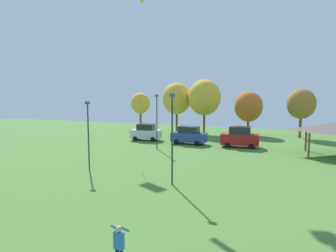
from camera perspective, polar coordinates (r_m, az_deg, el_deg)
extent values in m
cube|color=#2D6BB2|center=(11.85, -9.32, -20.71)|extent=(0.36, 0.20, 0.64)
sphere|color=#DBAD89|center=(11.65, -9.36, -18.77)|extent=(0.23, 0.23, 0.23)
cylinder|color=#2D6BB2|center=(11.85, -10.07, -18.51)|extent=(0.08, 0.51, 0.39)
cylinder|color=#2D6BB2|center=(11.64, -8.11, -18.93)|extent=(0.08, 0.51, 0.39)
cube|color=silver|center=(41.53, -4.21, -1.52)|extent=(4.30, 2.34, 1.16)
cube|color=#1E232D|center=(41.41, -4.23, -0.17)|extent=(2.45, 1.96, 0.81)
cylinder|color=black|center=(40.37, -2.89, -2.57)|extent=(0.66, 0.30, 0.64)
cylinder|color=black|center=(42.11, -2.18, -2.20)|extent=(0.66, 0.30, 0.64)
cylinder|color=black|center=(41.17, -6.29, -2.43)|extent=(0.66, 0.30, 0.64)
cylinder|color=black|center=(42.87, -5.45, -2.07)|extent=(0.66, 0.30, 0.64)
cube|color=#234299|center=(38.57, 4.00, -2.13)|extent=(4.54, 1.95, 1.16)
cube|color=#1E232D|center=(38.44, 4.01, -0.68)|extent=(2.52, 1.73, 0.81)
cylinder|color=black|center=(37.39, 5.55, -3.31)|extent=(0.65, 0.24, 0.64)
cylinder|color=black|center=(39.06, 6.35, -2.90)|extent=(0.65, 0.24, 0.64)
cylinder|color=black|center=(38.31, 1.59, -3.05)|extent=(0.65, 0.24, 0.64)
cylinder|color=black|center=(39.95, 2.53, -2.67)|extent=(0.65, 0.24, 0.64)
cube|color=maroon|center=(37.25, 13.52, -2.48)|extent=(4.58, 2.08, 1.29)
cube|color=#1E232D|center=(37.11, 13.56, -0.81)|extent=(2.56, 1.82, 0.90)
cylinder|color=black|center=(36.39, 15.57, -3.78)|extent=(0.65, 0.26, 0.64)
cylinder|color=black|center=(38.18, 15.68, -3.31)|extent=(0.65, 0.26, 0.64)
cylinder|color=black|center=(36.59, 11.21, -3.61)|extent=(0.65, 0.26, 0.64)
cylinder|color=black|center=(38.37, 11.52, -3.16)|extent=(0.65, 0.26, 0.64)
cylinder|color=brown|center=(33.02, 25.26, -3.44)|extent=(0.20, 0.20, 2.60)
cylinder|color=brown|center=(37.48, 24.78, -2.32)|extent=(0.20, 0.20, 2.60)
cylinder|color=#2D2D33|center=(26.39, -14.92, -2.06)|extent=(0.12, 0.12, 5.60)
cube|color=#4C4C51|center=(26.13, -15.10, 4.29)|extent=(0.36, 0.20, 0.24)
cylinder|color=#2D2D33|center=(21.11, 0.80, -2.98)|extent=(0.12, 0.12, 6.27)
cube|color=#4C4C51|center=(20.83, 0.81, 5.90)|extent=(0.36, 0.20, 0.24)
cylinder|color=#2D2D33|center=(34.78, -2.13, 0.55)|extent=(0.12, 0.12, 6.11)
cube|color=#4C4C51|center=(34.61, -2.15, 5.79)|extent=(0.36, 0.20, 0.24)
cylinder|color=brown|center=(54.73, -5.25, 1.20)|extent=(0.36, 0.36, 3.40)
ellipsoid|color=gold|center=(54.55, -5.28, 4.34)|extent=(3.45, 3.45, 3.79)
cylinder|color=brown|center=(50.53, 1.67, 1.05)|extent=(0.36, 0.36, 3.84)
ellipsoid|color=gold|center=(50.33, 1.69, 5.27)|extent=(4.80, 4.80, 5.28)
cylinder|color=brown|center=(48.36, 6.89, 0.80)|extent=(0.36, 0.36, 3.90)
ellipsoid|color=gold|center=(48.15, 6.95, 5.41)|extent=(5.16, 5.16, 5.68)
cylinder|color=brown|center=(48.63, 14.98, 0.03)|extent=(0.36, 0.36, 2.83)
ellipsoid|color=#BC6623|center=(48.40, 15.08, 3.61)|extent=(4.32, 4.32, 4.75)
cylinder|color=brown|center=(47.98, 23.87, 0.02)|extent=(0.36, 0.36, 3.48)
ellipsoid|color=olive|center=(47.76, 24.05, 3.90)|extent=(4.04, 4.04, 4.45)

